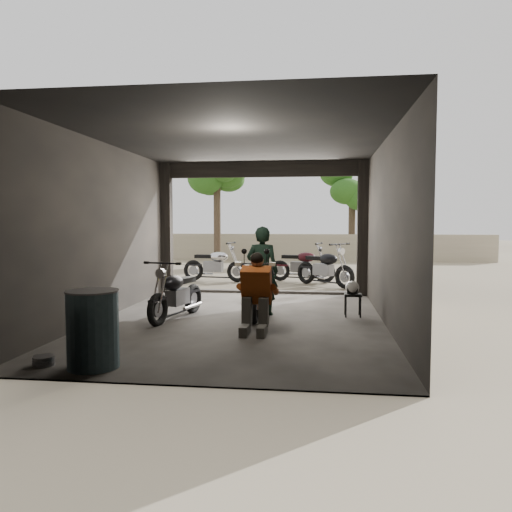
% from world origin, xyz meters
% --- Properties ---
extents(ground, '(80.00, 80.00, 0.00)m').
position_xyz_m(ground, '(0.00, 0.00, 0.00)').
color(ground, '#7A6D56').
rests_on(ground, ground).
extents(garage, '(7.00, 7.13, 3.20)m').
position_xyz_m(garage, '(0.00, 0.55, 1.28)').
color(garage, '#2D2B28').
rests_on(garage, ground).
extents(boundary_wall, '(18.00, 0.30, 1.20)m').
position_xyz_m(boundary_wall, '(0.00, 14.00, 0.60)').
color(boundary_wall, gray).
rests_on(boundary_wall, ground).
extents(tree_left, '(2.20, 2.20, 5.60)m').
position_xyz_m(tree_left, '(-3.00, 12.50, 3.99)').
color(tree_left, '#382B1E').
rests_on(tree_left, ground).
extents(tree_right, '(2.20, 2.20, 5.00)m').
position_xyz_m(tree_right, '(2.80, 14.00, 3.56)').
color(tree_right, '#382B1E').
rests_on(tree_right, ground).
extents(main_bike, '(0.70, 1.63, 1.08)m').
position_xyz_m(main_bike, '(0.26, 0.43, 0.54)').
color(main_bike, '#BCB89F').
rests_on(main_bike, ground).
extents(left_bike, '(1.01, 1.72, 1.09)m').
position_xyz_m(left_bike, '(-1.17, 0.05, 0.54)').
color(left_bike, black).
rests_on(left_bike, ground).
extents(outside_bike_a, '(1.82, 0.96, 1.17)m').
position_xyz_m(outside_bike_a, '(-1.68, 5.77, 0.58)').
color(outside_bike_a, black).
rests_on(outside_bike_a, ground).
extents(outside_bike_b, '(1.83, 1.08, 1.16)m').
position_xyz_m(outside_bike_b, '(0.88, 6.00, 0.58)').
color(outside_bike_b, '#3C0E15').
rests_on(outside_bike_b, ground).
extents(outside_bike_c, '(1.80, 1.73, 1.20)m').
position_xyz_m(outside_bike_c, '(1.53, 5.07, 0.60)').
color(outside_bike_c, black).
rests_on(outside_bike_c, ground).
extents(rider, '(0.66, 0.48, 1.69)m').
position_xyz_m(rider, '(0.31, 0.68, 0.84)').
color(rider, black).
rests_on(rider, ground).
extents(mechanic, '(0.64, 0.86, 1.23)m').
position_xyz_m(mechanic, '(0.38, -0.87, 0.62)').
color(mechanic, '#A74816').
rests_on(mechanic, ground).
extents(stool, '(0.32, 0.32, 0.44)m').
position_xyz_m(stool, '(2.00, 0.69, 0.37)').
color(stool, black).
rests_on(stool, ground).
extents(helmet, '(0.33, 0.34, 0.25)m').
position_xyz_m(helmet, '(1.98, 0.66, 0.56)').
color(helmet, silver).
rests_on(helmet, stool).
extents(oil_drum, '(0.71, 0.71, 0.95)m').
position_xyz_m(oil_drum, '(-1.31, -3.00, 0.47)').
color(oil_drum, '#354E59').
rests_on(oil_drum, ground).
extents(sign_post, '(0.75, 0.08, 2.26)m').
position_xyz_m(sign_post, '(2.87, 4.95, 1.52)').
color(sign_post, black).
rests_on(sign_post, ground).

